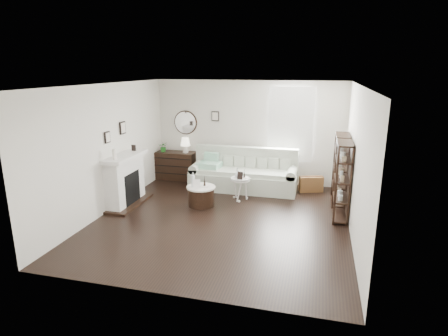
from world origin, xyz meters
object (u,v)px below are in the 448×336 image
(pedestal_table, at_px, (240,180))
(sofa, at_px, (244,176))
(dresser, at_px, (175,165))
(drum_table, at_px, (201,196))

(pedestal_table, bearing_deg, sofa, 95.86)
(dresser, xyz_separation_m, pedestal_table, (2.13, -1.26, 0.11))
(dresser, bearing_deg, sofa, -10.76)
(sofa, height_order, dresser, sofa)
(sofa, bearing_deg, drum_table, -115.51)
(dresser, xyz_separation_m, drum_table, (1.35, -1.82, -0.16))
(sofa, distance_m, drum_table, 1.60)
(drum_table, bearing_deg, dresser, 126.57)
(sofa, relative_size, pedestal_table, 4.91)
(dresser, relative_size, pedestal_table, 2.11)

